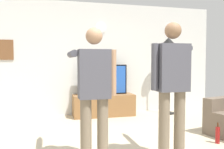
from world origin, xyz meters
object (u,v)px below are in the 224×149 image
object	(u,v)px
television	(103,80)
person_standing_nearer_lamp	(94,87)
wall_clock	(101,27)
beverage_bottle	(218,135)
floor_lamp	(168,59)
tv_stand	(104,105)
person_standing_nearer_couch	(172,83)

from	to	relation	value
television	person_standing_nearer_lamp	size ratio (longest dim) A/B	0.67
wall_clock	beverage_bottle	xyz separation A→B (m)	(1.28, -2.66, -1.98)
beverage_bottle	wall_clock	bearing A→B (deg)	115.70
floor_lamp	person_standing_nearer_lamp	bearing A→B (deg)	-133.30
television	person_standing_nearer_lamp	xyz separation A→B (m)	(-0.72, -2.64, 0.10)
person_standing_nearer_lamp	beverage_bottle	size ratio (longest dim) A/B	5.19
tv_stand	television	size ratio (longest dim) A/B	1.26
person_standing_nearer_lamp	beverage_bottle	world-z (taller)	person_standing_nearer_lamp
floor_lamp	wall_clock	bearing A→B (deg)	164.22
wall_clock	person_standing_nearer_lamp	size ratio (longest dim) A/B	0.17
tv_stand	floor_lamp	xyz separation A→B (m)	(1.58, -0.16, 1.08)
floor_lamp	person_standing_nearer_couch	xyz separation A→B (m)	(-1.33, -2.63, -0.33)
television	person_standing_nearer_lamp	distance (m)	2.74
person_standing_nearer_couch	beverage_bottle	world-z (taller)	person_standing_nearer_couch
tv_stand	wall_clock	distance (m)	1.89
television	wall_clock	bearing A→B (deg)	90.00
wall_clock	floor_lamp	distance (m)	1.82
tv_stand	person_standing_nearer_lamp	xyz separation A→B (m)	(-0.72, -2.59, 0.70)
television	floor_lamp	bearing A→B (deg)	-7.31
floor_lamp	beverage_bottle	bearing A→B (deg)	-97.65
television	floor_lamp	world-z (taller)	floor_lamp
television	beverage_bottle	bearing A→B (deg)	-62.08
tv_stand	person_standing_nearer_couch	distance (m)	2.90
floor_lamp	person_standing_nearer_lamp	size ratio (longest dim) A/B	1.10
beverage_bottle	tv_stand	bearing A→B (deg)	118.38
tv_stand	person_standing_nearer_couch	bearing A→B (deg)	-84.82
television	person_standing_nearer_couch	xyz separation A→B (m)	(0.25, -2.83, 0.15)
television	floor_lamp	size ratio (longest dim) A/B	0.61
television	beverage_bottle	world-z (taller)	television
television	floor_lamp	xyz separation A→B (m)	(1.58, -0.20, 0.48)
tv_stand	person_standing_nearer_lamp	distance (m)	2.78
tv_stand	beverage_bottle	world-z (taller)	tv_stand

